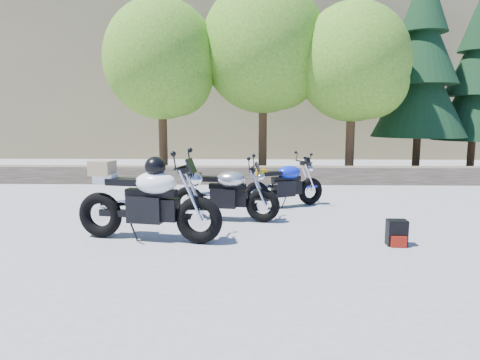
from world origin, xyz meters
name	(u,v)px	position (x,y,z in m)	size (l,w,h in m)	color
ground	(226,233)	(0.00, 0.00, 0.00)	(90.00, 90.00, 0.00)	gray
stone_wall	(237,175)	(0.00, 5.50, 0.25)	(22.00, 0.55, 0.50)	#443D2D
hillside	(284,47)	(3.00, 28.00, 7.50)	(80.00, 30.00, 15.00)	olive
tree_decid_left	(164,64)	(-2.39, 7.14, 3.63)	(3.67, 3.67, 5.62)	#382314
tree_decid_mid	(267,52)	(0.91, 7.54, 4.04)	(4.08, 4.08, 6.24)	#382314
tree_decid_right	(357,67)	(3.71, 6.94, 3.50)	(3.54, 3.54, 5.41)	#382314
conifer_near	(421,65)	(6.20, 8.20, 3.68)	(3.17, 3.17, 7.06)	#382314
conifer_far	(477,79)	(8.40, 8.80, 3.27)	(2.82, 2.82, 6.27)	#382314
silver_bike	(226,194)	(-0.06, 0.88, 0.50)	(2.04, 0.64, 1.02)	black
white_bike	(147,200)	(-1.20, -0.44, 0.65)	(2.37, 0.80, 1.32)	black
blue_bike	(285,185)	(1.13, 2.14, 0.48)	(1.81, 1.00, 0.98)	black
backpack	(397,233)	(2.59, -0.63, 0.19)	(0.29, 0.25, 0.39)	black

